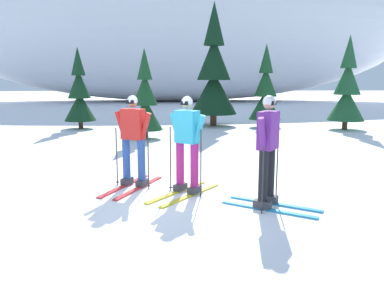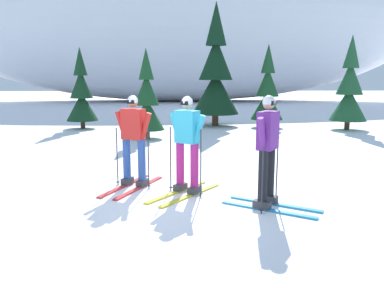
% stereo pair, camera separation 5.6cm
% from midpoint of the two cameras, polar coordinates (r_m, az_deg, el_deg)
% --- Properties ---
extents(ground_plane, '(120.00, 120.00, 0.00)m').
position_cam_midpoint_polar(ground_plane, '(6.61, -5.30, -9.11)').
color(ground_plane, white).
extents(skier_purple_jacket, '(1.59, 1.24, 1.86)m').
position_cam_midpoint_polar(skier_purple_jacket, '(6.43, 11.36, -0.68)').
color(skier_purple_jacket, '#2893CC').
rests_on(skier_purple_jacket, ground).
extents(skier_cyan_jacket, '(1.42, 1.63, 1.81)m').
position_cam_midpoint_polar(skier_cyan_jacket, '(7.08, -0.53, 0.13)').
color(skier_cyan_jacket, gold).
rests_on(skier_cyan_jacket, ground).
extents(skier_red_jacket, '(1.13, 1.76, 1.80)m').
position_cam_midpoint_polar(skier_red_jacket, '(7.63, -8.43, 0.72)').
color(skier_red_jacket, red).
rests_on(skier_red_jacket, ground).
extents(pine_tree_far_left, '(1.32, 1.32, 3.42)m').
position_cam_midpoint_polar(pine_tree_far_left, '(17.08, -15.90, 6.99)').
color(pine_tree_far_left, '#47301E').
rests_on(pine_tree_far_left, ground).
extents(pine_tree_center_left, '(1.22, 1.22, 3.17)m').
position_cam_midpoint_polar(pine_tree_center_left, '(13.74, -6.57, 6.28)').
color(pine_tree_center_left, '#47301E').
rests_on(pine_tree_center_left, ground).
extents(pine_tree_center, '(2.09, 2.09, 5.42)m').
position_cam_midpoint_polar(pine_tree_center, '(17.44, 3.61, 10.14)').
color(pine_tree_center, '#47301E').
rests_on(pine_tree_center, ground).
extents(pine_tree_center_right, '(1.38, 1.38, 3.58)m').
position_cam_midpoint_polar(pine_tree_center_right, '(17.10, 11.15, 7.40)').
color(pine_tree_center_right, '#47301E').
rests_on(pine_tree_center_right, ground).
extents(pine_tree_far_right, '(1.50, 1.50, 3.87)m').
position_cam_midpoint_polar(pine_tree_far_right, '(17.30, 22.28, 7.30)').
color(pine_tree_far_right, '#47301E').
rests_on(pine_tree_far_right, ground).
extents(snow_ridge_background, '(44.00, 14.91, 13.61)m').
position_cam_midpoint_polar(snow_ridge_background, '(36.95, -1.87, 16.95)').
color(snow_ridge_background, white).
rests_on(snow_ridge_background, ground).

